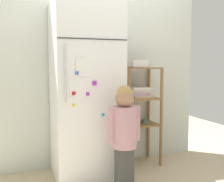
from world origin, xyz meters
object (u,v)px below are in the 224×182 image
object	(u,v)px
fruit_bin	(139,64)
pantry_shelf_unit	(139,102)
refrigerator	(86,91)
child_standing	(124,127)

from	to	relation	value
fruit_bin	pantry_shelf_unit	bearing A→B (deg)	15.80
refrigerator	child_standing	size ratio (longest dim) A/B	1.83
child_standing	fruit_bin	bearing A→B (deg)	53.88
child_standing	fruit_bin	size ratio (longest dim) A/B	4.63
child_standing	pantry_shelf_unit	xyz separation A→B (m)	(0.45, 0.59, 0.14)
fruit_bin	refrigerator	bearing A→B (deg)	-171.23
refrigerator	pantry_shelf_unit	world-z (taller)	refrigerator
refrigerator	child_standing	world-z (taller)	refrigerator
child_standing	pantry_shelf_unit	world-z (taller)	pantry_shelf_unit
refrigerator	fruit_bin	bearing A→B (deg)	8.77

